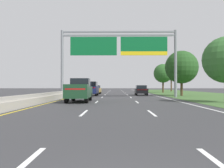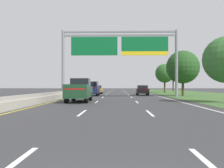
% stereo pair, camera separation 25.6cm
% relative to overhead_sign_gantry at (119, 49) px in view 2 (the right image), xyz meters
% --- Properties ---
extents(ground_plane, '(220.00, 220.00, 0.00)m').
position_rel_overhead_sign_gantry_xyz_m(ground_plane, '(-0.30, 6.51, -6.23)').
color(ground_plane, '#333335').
extents(lane_striping, '(11.96, 106.00, 0.01)m').
position_rel_overhead_sign_gantry_xyz_m(lane_striping, '(-0.30, 6.06, -6.22)').
color(lane_striping, white).
rests_on(lane_striping, ground).
extents(grass_verge_right, '(14.00, 110.00, 0.02)m').
position_rel_overhead_sign_gantry_xyz_m(grass_verge_right, '(13.65, 6.51, -6.22)').
color(grass_verge_right, '#3D602D').
rests_on(grass_verge_right, ground).
extents(median_barrier_concrete, '(0.60, 110.00, 0.85)m').
position_rel_overhead_sign_gantry_xyz_m(median_barrier_concrete, '(-6.90, 6.51, -5.87)').
color(median_barrier_concrete, '#A8A399').
rests_on(median_barrier_concrete, ground).
extents(overhead_sign_gantry, '(15.06, 0.42, 8.71)m').
position_rel_overhead_sign_gantry_xyz_m(overhead_sign_gantry, '(0.00, 0.00, 0.00)').
color(overhead_sign_gantry, gray).
rests_on(overhead_sign_gantry, ground).
extents(pickup_truck_darkgreen, '(2.09, 5.43, 2.20)m').
position_rel_overhead_sign_gantry_xyz_m(pickup_truck_darkgreen, '(-3.79, -8.69, -5.15)').
color(pickup_truck_darkgreen, '#193D23').
rests_on(pickup_truck_darkgreen, ground).
extents(car_navy_left_lane_suv, '(1.93, 4.71, 2.11)m').
position_rel_overhead_sign_gantry_xyz_m(car_navy_left_lane_suv, '(-4.04, 4.90, -5.13)').
color(car_navy_left_lane_suv, '#161E47').
rests_on(car_navy_left_lane_suv, ground).
extents(car_gold_left_lane_sedan, '(1.83, 4.40, 1.57)m').
position_rel_overhead_sign_gantry_xyz_m(car_gold_left_lane_sedan, '(-4.06, 13.61, -5.41)').
color(car_gold_left_lane_sedan, '#A38438').
rests_on(car_gold_left_lane_sedan, ground).
extents(car_black_right_lane_sedan, '(1.93, 4.45, 1.57)m').
position_rel_overhead_sign_gantry_xyz_m(car_black_right_lane_sedan, '(3.65, 7.14, -5.41)').
color(car_black_right_lane_sedan, black).
rests_on(car_black_right_lane_sedan, ground).
extents(roadside_tree_mid, '(4.88, 4.88, 6.71)m').
position_rel_overhead_sign_gantry_xyz_m(roadside_tree_mid, '(9.41, 4.80, -1.97)').
color(roadside_tree_mid, '#4C3823').
rests_on(roadside_tree_mid, ground).
extents(roadside_tree_far, '(4.09, 4.09, 6.26)m').
position_rel_overhead_sign_gantry_xyz_m(roadside_tree_far, '(9.96, 21.61, -2.02)').
color(roadside_tree_far, '#4C3823').
rests_on(roadside_tree_far, ground).
extents(roadside_tree_distant, '(3.25, 3.25, 6.12)m').
position_rel_overhead_sign_gantry_xyz_m(roadside_tree_distant, '(14.38, 33.03, -1.76)').
color(roadside_tree_distant, '#4C3823').
rests_on(roadside_tree_distant, ground).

